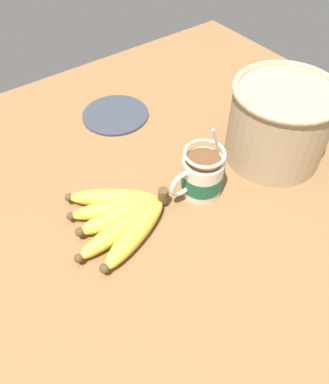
# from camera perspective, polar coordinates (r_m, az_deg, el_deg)

# --- Properties ---
(table) EXTENTS (1.21, 1.21, 0.03)m
(table) POSITION_cam_1_polar(r_m,az_deg,el_deg) (0.74, 3.26, -3.33)
(table) COLOR brown
(table) RESTS_ON ground
(coffee_mug) EXTENTS (0.14, 0.08, 0.15)m
(coffee_mug) POSITION_cam_1_polar(r_m,az_deg,el_deg) (0.73, 5.70, 2.52)
(coffee_mug) COLOR beige
(coffee_mug) RESTS_ON table
(banana_bunch) EXTENTS (0.21, 0.21, 0.04)m
(banana_bunch) POSITION_cam_1_polar(r_m,az_deg,el_deg) (0.70, -6.62, -3.78)
(banana_bunch) COLOR #4C381E
(banana_bunch) RESTS_ON table
(woven_basket) EXTENTS (0.22, 0.22, 0.17)m
(woven_basket) POSITION_cam_1_polar(r_m,az_deg,el_deg) (0.82, 17.10, 10.17)
(woven_basket) COLOR tan
(woven_basket) RESTS_ON table
(small_plate) EXTENTS (0.16, 0.16, 0.01)m
(small_plate) POSITION_cam_1_polar(r_m,az_deg,el_deg) (0.95, -7.48, 11.61)
(small_plate) COLOR #333842
(small_plate) RESTS_ON table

